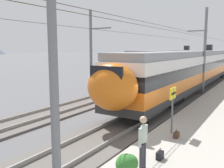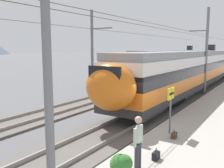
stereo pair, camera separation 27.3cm
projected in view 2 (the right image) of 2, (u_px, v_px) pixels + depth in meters
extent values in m
plane|color=#565659|center=(137.00, 130.00, 12.34)|extent=(400.00, 400.00, 0.00)
cube|color=#5B5651|center=(122.00, 126.00, 12.80)|extent=(120.00, 3.00, 0.12)
cube|color=gray|center=(135.00, 126.00, 12.40)|extent=(120.00, 0.07, 0.16)
cube|color=gray|center=(111.00, 122.00, 13.17)|extent=(120.00, 0.07, 0.16)
cube|color=#5B5651|center=(53.00, 113.00, 15.58)|extent=(120.00, 3.00, 0.12)
cube|color=gray|center=(61.00, 112.00, 15.17)|extent=(120.00, 0.07, 0.16)
cube|color=gray|center=(45.00, 109.00, 15.95)|extent=(120.00, 0.07, 0.16)
cube|color=#2D2D30|center=(200.00, 79.00, 25.98)|extent=(33.19, 2.82, 0.45)
cube|color=orange|center=(200.00, 73.00, 25.89)|extent=(33.19, 2.82, 0.85)
cube|color=black|center=(201.00, 65.00, 25.77)|extent=(33.19, 2.86, 0.75)
cube|color=silver|center=(201.00, 58.00, 25.67)|extent=(33.19, 2.82, 0.65)
cube|color=gray|center=(201.00, 53.00, 25.60)|extent=(32.89, 2.62, 0.45)
cube|color=black|center=(164.00, 99.00, 17.51)|extent=(2.80, 2.26, 0.42)
cube|color=black|center=(218.00, 74.00, 34.57)|extent=(2.80, 2.26, 0.42)
ellipsoid|color=orange|center=(110.00, 87.00, 11.57)|extent=(1.80, 2.59, 2.25)
cube|color=black|center=(104.00, 79.00, 11.09)|extent=(0.16, 1.69, 1.19)
cube|color=black|center=(212.00, 48.00, 29.64)|extent=(0.90, 0.70, 0.70)
cube|color=#2D2D30|center=(181.00, 70.00, 36.76)|extent=(28.53, 2.82, 0.45)
cube|color=red|center=(181.00, 66.00, 36.67)|extent=(28.53, 2.82, 0.85)
cube|color=black|center=(181.00, 60.00, 36.55)|extent=(28.53, 2.86, 0.75)
cube|color=white|center=(181.00, 55.00, 36.45)|extent=(28.53, 2.82, 0.65)
cube|color=gray|center=(181.00, 52.00, 36.37)|extent=(28.23, 2.62, 0.45)
cube|color=black|center=(157.00, 79.00, 29.48)|extent=(2.80, 2.26, 0.42)
cube|color=black|center=(196.00, 69.00, 44.16)|extent=(2.80, 2.26, 0.42)
ellipsoid|color=red|center=(134.00, 67.00, 24.28)|extent=(1.80, 2.60, 2.25)
cube|color=black|center=(132.00, 63.00, 23.80)|extent=(0.16, 1.69, 1.19)
cube|color=black|center=(190.00, 48.00, 39.84)|extent=(0.90, 0.70, 0.70)
cylinder|color=slate|center=(47.00, 49.00, 6.32)|extent=(0.24, 0.24, 8.10)
cylinder|color=slate|center=(206.00, 52.00, 21.32)|extent=(0.24, 0.24, 7.55)
cube|color=slate|center=(199.00, 31.00, 21.44)|extent=(0.10, 1.71, 0.10)
cylinder|color=#473823|center=(191.00, 34.00, 21.86)|extent=(48.51, 0.02, 0.02)
cylinder|color=slate|center=(92.00, 53.00, 21.62)|extent=(0.24, 0.24, 7.37)
cube|color=slate|center=(101.00, 28.00, 20.80)|extent=(0.10, 2.22, 0.10)
cylinder|color=#473823|center=(110.00, 31.00, 20.32)|extent=(48.51, 0.02, 0.02)
cylinder|color=#59595B|center=(170.00, 111.00, 10.73)|extent=(0.08, 0.08, 2.04)
cube|color=yellow|center=(171.00, 94.00, 10.62)|extent=(0.70, 0.06, 0.50)
cube|color=black|center=(172.00, 94.00, 10.60)|extent=(0.52, 0.01, 0.10)
cylinder|color=#383842|center=(137.00, 158.00, 7.51)|extent=(0.14, 0.14, 0.82)
cylinder|color=#383842|center=(139.00, 156.00, 7.65)|extent=(0.14, 0.14, 0.82)
ellipsoid|color=#B7C6B7|center=(138.00, 134.00, 7.48)|extent=(0.36, 0.22, 0.62)
sphere|color=tan|center=(138.00, 120.00, 7.41)|extent=(0.22, 0.22, 0.22)
cylinder|color=#B7C6B7|center=(135.00, 138.00, 7.30)|extent=(0.09, 0.09, 0.58)
cylinder|color=#B7C6B7|center=(141.00, 134.00, 7.67)|extent=(0.09, 0.09, 0.58)
cube|color=black|center=(156.00, 156.00, 8.30)|extent=(0.32, 0.18, 0.26)
torus|color=black|center=(156.00, 151.00, 8.27)|extent=(0.16, 0.02, 0.16)
cube|color=#472D1E|center=(174.00, 135.00, 10.27)|extent=(0.32, 0.18, 0.24)
torus|color=#472D1E|center=(174.00, 131.00, 10.25)|extent=(0.16, 0.02, 0.16)
sphere|color=#33752D|center=(120.00, 164.00, 6.92)|extent=(0.60, 0.60, 0.60)
sphere|color=#DB5193|center=(120.00, 160.00, 6.90)|extent=(0.33, 0.33, 0.33)
sphere|color=#33752D|center=(124.00, 163.00, 6.94)|extent=(0.50, 0.50, 0.50)
sphere|color=#DB5193|center=(124.00, 159.00, 6.92)|extent=(0.28, 0.28, 0.28)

